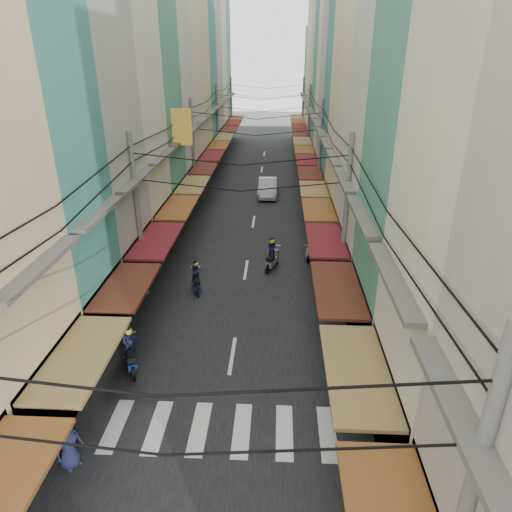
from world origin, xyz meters
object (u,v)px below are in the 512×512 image
(white_car, at_px, (267,196))
(market_umbrella, at_px, (416,361))
(bicycle, at_px, (378,343))
(traffic_sign, at_px, (389,359))

(white_car, bearing_deg, market_umbrella, -78.39)
(bicycle, relative_size, market_umbrella, 0.81)
(bicycle, relative_size, traffic_sign, 0.58)
(market_umbrella, bearing_deg, white_car, 102.64)
(bicycle, bearing_deg, traffic_sign, -177.37)
(bicycle, height_order, traffic_sign, traffic_sign)
(market_umbrella, distance_m, traffic_sign, 1.10)
(white_car, distance_m, bicycle, 22.09)
(market_umbrella, bearing_deg, traffic_sign, -161.76)
(white_car, distance_m, market_umbrella, 25.84)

